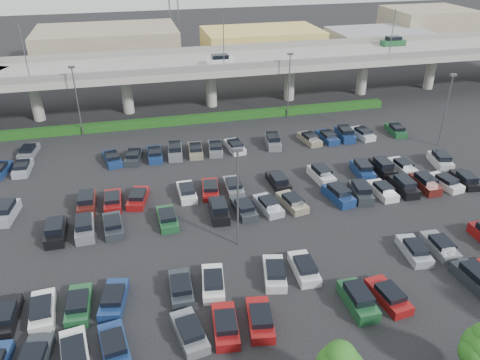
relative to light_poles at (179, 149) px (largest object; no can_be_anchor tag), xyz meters
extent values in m
plane|color=black|center=(4.13, -2.00, -6.24)|extent=(280.00, 280.00, 0.00)
cube|color=gray|center=(4.13, 30.00, 1.01)|extent=(150.00, 13.00, 1.10)
cube|color=#63625E|center=(4.13, 23.75, 2.06)|extent=(150.00, 0.50, 1.00)
cube|color=#63625E|center=(4.13, 36.25, 2.06)|extent=(150.00, 0.50, 1.00)
cylinder|color=gray|center=(-18.88, 30.00, -2.89)|extent=(1.80, 1.80, 6.70)
cube|color=#63625E|center=(-18.88, 30.00, 0.26)|extent=(2.60, 9.75, 0.50)
cylinder|color=gray|center=(-4.87, 30.00, -2.89)|extent=(1.80, 1.80, 6.70)
cube|color=#63625E|center=(-4.87, 30.00, 0.26)|extent=(2.60, 9.75, 0.50)
cylinder|color=gray|center=(9.12, 30.00, -2.89)|extent=(1.80, 1.80, 6.70)
cube|color=#63625E|center=(9.12, 30.00, 0.26)|extent=(2.60, 9.75, 0.50)
cylinder|color=gray|center=(23.12, 30.00, -2.89)|extent=(1.80, 1.80, 6.70)
cube|color=#63625E|center=(23.12, 30.00, 0.26)|extent=(2.60, 9.75, 0.50)
cylinder|color=gray|center=(37.12, 30.00, -2.89)|extent=(1.80, 1.80, 6.70)
cube|color=#63625E|center=(37.12, 30.00, 0.26)|extent=(2.60, 9.75, 0.50)
cylinder|color=gray|center=(51.12, 30.00, -2.89)|extent=(1.80, 1.80, 6.70)
cube|color=#63625E|center=(51.12, 30.00, 0.26)|extent=(2.60, 9.75, 0.50)
cube|color=white|center=(10.12, 27.00, 2.09)|extent=(4.40, 1.82, 1.05)
cube|color=black|center=(10.12, 27.00, 2.91)|extent=(2.60, 1.60, 0.65)
cube|color=#1C4F2A|center=(44.12, 33.00, 2.09)|extent=(4.40, 1.82, 1.05)
cube|color=black|center=(44.12, 33.00, 2.91)|extent=(2.60, 1.60, 0.65)
cylinder|color=#4E4E53|center=(-17.88, 23.90, 5.56)|extent=(0.14, 0.14, 8.00)
cylinder|color=#4E4E53|center=(10.12, 23.90, 5.56)|extent=(0.14, 0.14, 8.00)
cylinder|color=#4E4E53|center=(38.12, 23.90, 5.56)|extent=(0.14, 0.14, 8.00)
cube|color=#143A10|center=(4.13, 23.00, -5.69)|extent=(66.00, 1.60, 1.10)
sphere|color=#1D4813|center=(6.17, -28.27, -1.97)|extent=(2.08, 2.08, 2.08)
sphere|color=#1D4813|center=(15.58, -28.90, -3.45)|extent=(2.19, 2.19, 2.19)
cube|color=black|center=(-13.12, -20.70, -5.20)|extent=(1.92, 2.51, 0.50)
cube|color=white|center=(-10.38, -20.50, -5.83)|extent=(2.44, 4.62, 0.82)
cube|color=black|center=(-10.38, -20.70, -5.20)|extent=(1.92, 2.51, 0.50)
cube|color=navy|center=(-7.62, -20.50, -5.83)|extent=(2.47, 4.63, 0.82)
cube|color=black|center=(-7.62, -20.70, -5.20)|extent=(1.93, 2.52, 0.50)
cube|color=slate|center=(-2.12, -20.50, -5.83)|extent=(2.56, 4.65, 0.82)
cube|color=black|center=(-2.12, -20.70, -5.20)|extent=(1.98, 2.54, 0.50)
cube|color=maroon|center=(0.63, -20.50, -5.83)|extent=(2.28, 4.57, 0.82)
cube|color=black|center=(0.63, -20.70, -5.20)|extent=(1.84, 2.46, 0.50)
cube|color=maroon|center=(3.38, -20.50, -5.83)|extent=(2.46, 4.62, 0.82)
cube|color=black|center=(3.38, -20.70, -5.20)|extent=(1.93, 2.51, 0.50)
cube|color=#1C4F2A|center=(11.62, -20.50, -5.71)|extent=(1.84, 4.41, 1.05)
cube|color=black|center=(11.62, -20.50, -4.89)|extent=(1.62, 2.61, 0.65)
cube|color=maroon|center=(14.38, -20.50, -5.83)|extent=(2.31, 4.58, 0.82)
cube|color=black|center=(14.38, -20.70, -5.20)|extent=(1.86, 2.47, 0.50)
cube|color=#262B31|center=(22.62, -20.50, -5.71)|extent=(2.13, 4.52, 1.05)
cube|color=black|center=(22.62, -20.50, -4.89)|extent=(1.78, 2.71, 0.65)
cube|color=black|center=(-15.88, -15.50, -5.83)|extent=(2.01, 4.47, 0.82)
cube|color=black|center=(-15.88, -15.70, -5.20)|extent=(1.70, 2.37, 0.50)
cube|color=white|center=(-13.12, -15.50, -5.83)|extent=(2.12, 4.52, 0.82)
cube|color=black|center=(-13.12, -15.70, -5.20)|extent=(1.76, 2.41, 0.50)
cube|color=#1C4F2A|center=(-10.38, -15.50, -5.83)|extent=(2.00, 4.47, 0.82)
cube|color=black|center=(-10.38, -15.70, -5.20)|extent=(1.70, 2.36, 0.50)
cube|color=navy|center=(-7.62, -15.50, -5.83)|extent=(2.60, 4.66, 0.82)
cube|color=black|center=(-7.62, -15.70, -5.20)|extent=(2.00, 2.56, 0.50)
cube|color=#262B31|center=(-2.12, -15.50, -5.83)|extent=(1.94, 4.45, 0.82)
cube|color=black|center=(-2.12, -15.70, -5.20)|extent=(1.66, 2.34, 0.50)
cube|color=white|center=(0.63, -15.50, -5.83)|extent=(2.45, 4.62, 0.82)
cube|color=black|center=(0.63, -15.70, -5.20)|extent=(1.92, 2.51, 0.50)
cube|color=silver|center=(6.13, -15.50, -5.83)|extent=(2.72, 4.69, 0.82)
cube|color=black|center=(6.13, -15.70, -5.20)|extent=(2.06, 2.59, 0.50)
cube|color=silver|center=(8.88, -15.50, -5.83)|extent=(2.01, 4.47, 0.82)
cube|color=black|center=(8.88, -15.70, -5.20)|extent=(1.70, 2.37, 0.50)
cube|color=#8C91A1|center=(19.88, -15.50, -5.83)|extent=(2.27, 4.57, 0.82)
cube|color=black|center=(19.88, -15.70, -5.20)|extent=(1.83, 2.45, 0.50)
cube|color=slate|center=(22.62, -15.50, -5.83)|extent=(2.00, 4.47, 0.82)
cube|color=black|center=(22.62, -15.70, -5.20)|extent=(1.69, 2.36, 0.50)
cube|color=black|center=(-13.12, -4.50, -5.71)|extent=(1.85, 4.41, 1.05)
cube|color=black|center=(-13.12, -4.50, -4.89)|extent=(1.62, 2.61, 0.65)
cube|color=slate|center=(-10.38, -4.50, -5.71)|extent=(2.02, 4.48, 1.05)
cube|color=black|center=(-10.38, -4.50, -4.89)|extent=(1.72, 2.67, 0.65)
cube|color=#262B31|center=(-7.62, -4.50, -5.83)|extent=(2.17, 4.53, 0.82)
cube|color=black|center=(-7.62, -4.70, -5.20)|extent=(1.78, 2.42, 0.50)
cube|color=#1C4F2A|center=(-2.12, -4.50, -5.83)|extent=(2.00, 4.47, 0.82)
cube|color=black|center=(-2.12, -4.70, -5.20)|extent=(1.69, 2.36, 0.50)
cube|color=black|center=(3.38, -4.50, -5.71)|extent=(2.10, 4.51, 1.05)
cube|color=black|center=(3.38, -4.50, -4.89)|extent=(1.77, 2.70, 0.65)
cube|color=#262B31|center=(6.13, -4.50, -5.83)|extent=(2.18, 4.54, 0.82)
cube|color=black|center=(6.13, -4.70, -5.20)|extent=(1.79, 2.42, 0.50)
cube|color=#8C91A1|center=(8.88, -4.50, -5.83)|extent=(2.51, 4.64, 0.82)
cube|color=black|center=(8.88, -4.70, -5.20)|extent=(1.95, 2.53, 0.50)
cube|color=gray|center=(11.62, -4.50, -5.83)|extent=(2.63, 4.67, 0.82)
cube|color=black|center=(11.62, -4.70, -5.20)|extent=(2.01, 2.56, 0.50)
cube|color=navy|center=(17.12, -4.50, -5.71)|extent=(2.52, 4.64, 1.05)
cube|color=black|center=(17.12, -4.50, -4.89)|extent=(2.01, 2.83, 0.65)
cube|color=#262B31|center=(19.88, -4.50, -5.71)|extent=(2.51, 4.64, 1.05)
cube|color=black|center=(19.88, -4.50, -4.89)|extent=(2.00, 2.82, 0.65)
cube|color=silver|center=(22.62, -4.50, -5.83)|extent=(1.97, 4.46, 0.82)
cube|color=black|center=(22.62, -4.70, -5.20)|extent=(1.68, 2.35, 0.50)
cube|color=black|center=(25.38, -4.50, -5.71)|extent=(1.97, 4.46, 1.05)
cube|color=black|center=(25.38, -4.50, -4.89)|extent=(1.69, 2.65, 0.65)
cube|color=#4D1714|center=(28.12, -4.50, -5.71)|extent=(1.88, 4.42, 1.05)
cube|color=black|center=(28.12, -4.50, -4.89)|extent=(1.64, 2.62, 0.65)
cube|color=silver|center=(30.88, -4.50, -5.83)|extent=(2.52, 4.64, 0.82)
cube|color=black|center=(30.88, -4.70, -5.20)|extent=(1.96, 2.53, 0.50)
cube|color=black|center=(33.62, -4.50, -5.83)|extent=(2.28, 4.57, 0.82)
cube|color=black|center=(33.62, -4.70, -5.20)|extent=(1.84, 2.46, 0.50)
cube|color=#8C91A1|center=(-18.62, 0.50, -5.71)|extent=(2.44, 4.62, 1.05)
cube|color=black|center=(-18.62, 0.50, -4.89)|extent=(1.96, 2.80, 0.65)
cube|color=#4D1714|center=(-10.38, 0.50, -5.71)|extent=(1.89, 4.43, 1.05)
cube|color=black|center=(-10.38, 0.50, -4.89)|extent=(1.64, 2.62, 0.65)
cube|color=maroon|center=(-7.62, 0.50, -5.83)|extent=(1.88, 4.42, 0.82)
cube|color=black|center=(-7.62, 0.30, -5.20)|extent=(1.63, 2.32, 0.50)
cube|color=maroon|center=(-4.87, 0.50, -5.83)|extent=(2.82, 4.71, 0.82)
cube|color=black|center=(-4.87, 0.31, -5.20)|extent=(2.11, 2.62, 0.50)
cube|color=white|center=(0.63, 0.50, -5.83)|extent=(1.87, 4.42, 0.82)
cube|color=black|center=(0.63, 0.30, -5.20)|extent=(1.63, 2.32, 0.50)
cube|color=maroon|center=(3.38, 0.50, -5.83)|extent=(2.45, 4.62, 0.82)
cube|color=black|center=(3.38, 0.30, -5.20)|extent=(1.92, 2.51, 0.50)
cube|color=slate|center=(6.13, 0.50, -5.83)|extent=(1.93, 4.45, 0.82)
cube|color=black|center=(6.13, 0.30, -5.20)|extent=(1.66, 2.34, 0.50)
cube|color=black|center=(11.62, 0.50, -5.83)|extent=(1.99, 4.47, 0.82)
cube|color=black|center=(11.62, 0.30, -5.20)|extent=(1.69, 2.36, 0.50)
cube|color=silver|center=(17.12, 0.50, -5.71)|extent=(2.20, 4.54, 1.05)
cube|color=black|center=(17.12, 0.50, -4.89)|extent=(1.82, 2.73, 0.65)
cube|color=navy|center=(22.62, 0.50, -5.71)|extent=(2.27, 4.57, 1.05)
cube|color=black|center=(22.62, 0.50, -4.89)|extent=(1.87, 2.75, 0.65)
cube|color=black|center=(25.38, 0.50, -5.71)|extent=(1.94, 4.45, 1.05)
cube|color=black|center=(25.38, 0.50, -4.89)|extent=(1.67, 2.64, 0.65)
cube|color=silver|center=(28.12, 0.50, -5.83)|extent=(2.00, 4.47, 0.82)
cube|color=black|center=(28.12, 0.30, -5.20)|extent=(1.70, 2.37, 0.50)
cube|color=silver|center=(33.62, 0.50, -5.71)|extent=(2.68, 4.68, 1.05)
cube|color=black|center=(33.62, 0.50, -4.89)|extent=(2.10, 2.87, 0.65)
cube|color=#8C91A1|center=(-18.62, 11.50, -5.83)|extent=(2.04, 4.49, 0.82)
cube|color=black|center=(-18.62, 11.30, -5.20)|extent=(1.71, 2.38, 0.50)
cube|color=navy|center=(-7.62, 11.50, -5.83)|extent=(2.66, 4.68, 0.82)
cube|color=black|center=(-7.62, 11.30, -5.20)|extent=(2.03, 2.57, 0.50)
cube|color=#262B31|center=(-4.87, 11.50, -5.83)|extent=(2.71, 4.69, 0.82)
cube|color=black|center=(-4.87, 11.30, -5.20)|extent=(2.05, 2.59, 0.50)
cube|color=navy|center=(-2.12, 11.50, -5.83)|extent=(1.85, 4.41, 0.82)
cube|color=black|center=(-2.12, 11.30, -5.20)|extent=(1.62, 2.31, 0.50)
cube|color=slate|center=(0.63, 11.50, -5.71)|extent=(2.25, 4.56, 1.05)
cube|color=black|center=(0.63, 11.50, -4.89)|extent=(1.85, 2.75, 0.65)
cube|color=gray|center=(3.38, 11.50, -5.83)|extent=(2.23, 4.55, 0.82)
cube|color=black|center=(3.38, 11.30, -5.20)|extent=(1.81, 2.44, 0.50)
cube|color=slate|center=(6.13, 11.50, -5.83)|extent=(2.38, 4.60, 0.82)
cube|color=black|center=(6.13, 11.30, -5.20)|extent=(1.89, 2.49, 0.50)
cube|color=silver|center=(8.88, 11.50, -5.83)|extent=(2.29, 4.57, 0.82)
cube|color=black|center=(8.88, 11.30, -5.20)|extent=(1.85, 2.46, 0.50)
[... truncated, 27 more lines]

